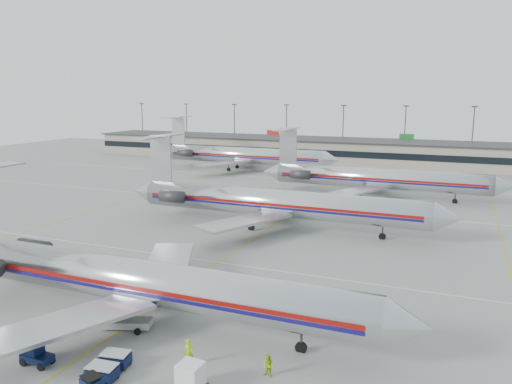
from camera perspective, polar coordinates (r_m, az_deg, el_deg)
The scene contains 16 objects.
ground at distance 48.42m, azimuth -9.70°, elevation -11.56°, with size 260.00×260.00×0.00m, color gray.
apron_markings at distance 56.54m, azimuth -4.29°, elevation -8.03°, with size 160.00×0.15×0.02m, color silver.
terminal at distance 138.62m, azimuth 12.21°, elevation 4.54°, with size 162.00×17.00×6.25m.
light_mast_row at distance 151.91m, azimuth 13.25°, elevation 7.12°, with size 163.60×0.40×15.28m.
jet_foreground at distance 43.17m, azimuth -13.92°, elevation -9.66°, with size 45.71×26.91×11.96m.
jet_second_row at distance 69.83m, azimuth 1.80°, elevation -1.18°, with size 47.98×28.25×12.56m.
jet_third_row at distance 93.01m, azimuth 13.32°, elevation 1.58°, with size 44.71×27.50×12.23m.
jet_back_row at distance 122.73m, azimuth -1.75°, elevation 4.25°, with size 47.48×29.20×12.98m.
tug_left at distance 39.58m, azimuth -23.91°, elevation -16.52°, with size 2.22×1.19×1.80m.
cart_inner at distance 36.31m, azimuth -17.15°, elevation -19.10°, with size 2.04×1.51×1.09m.
cart_outer at distance 37.59m, azimuth -15.76°, elevation -17.91°, with size 2.08×1.60×1.07m.
uld_container at distance 33.90m, azimuth -7.48°, elevation -20.25°, with size 1.91×1.63×1.91m.
belt_loader at distance 42.58m, azimuth -14.44°, elevation -14.10°, with size 4.79×2.64×2.45m.
ramp_worker_near at distance 36.60m, azimuth -7.69°, elevation -17.72°, with size 0.70×0.46×1.93m, color #95D914.
ramp_worker_far at distance 35.16m, azimuth 1.42°, elevation -19.23°, with size 0.77×0.60×1.58m, color #9AC512.
cone_left at distance 45.11m, azimuth -26.97°, elevation -13.98°, with size 0.49×0.49×0.67m, color #FA2F08.
Camera 1 is at (24.10, -37.65, 18.59)m, focal length 35.00 mm.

